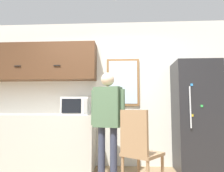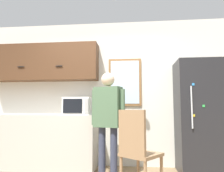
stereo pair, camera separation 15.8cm
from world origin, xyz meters
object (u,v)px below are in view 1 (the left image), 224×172
chair (139,147)px  microwave (76,106)px  refrigerator (197,116)px  person (108,113)px

chair → microwave: bearing=-5.7°
chair → refrigerator: bearing=-101.8°
refrigerator → chair: 1.43m
person → chair: person is taller
microwave → chair: bearing=-42.3°
microwave → refrigerator: size_ratio=0.25×
microwave → refrigerator: (2.04, -0.01, -0.17)m
person → refrigerator: refrigerator is taller
microwave → refrigerator: refrigerator is taller
person → refrigerator: size_ratio=0.88×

